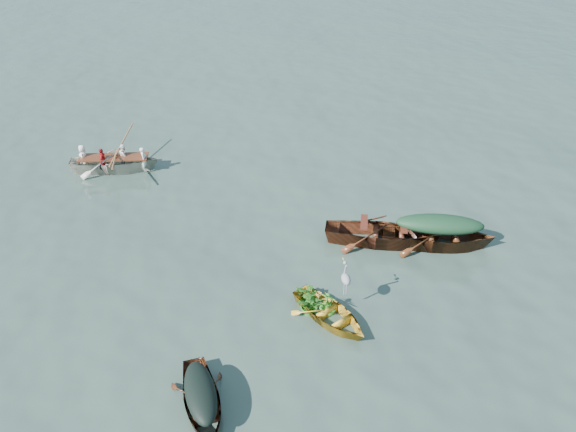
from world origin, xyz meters
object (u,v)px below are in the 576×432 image
Objects in this scene: dark_covered_boat at (202,409)px; heron at (346,283)px; yellow_dinghy at (329,320)px; rowed_boat at (116,171)px; open_wooden_boat at (382,243)px; green_tarp_boat at (436,246)px.

heron is at bearing 26.91° from dark_covered_boat.
yellow_dinghy is 0.93× the size of dark_covered_boat.
open_wooden_boat is at bearing -119.58° from rowed_boat.
yellow_dinghy is 0.60× the size of open_wooden_boat.
dark_covered_boat is 7.44m from open_wooden_boat.
rowed_boat is (-9.54, 6.56, 0.00)m from green_tarp_boat.
dark_covered_boat is 0.67× the size of green_tarp_boat.
green_tarp_boat is 4.92× the size of heron.
open_wooden_boat reaches higher than green_tarp_boat.
open_wooden_boat is 3.27m from heron.
dark_covered_boat is at bearing -176.88° from yellow_dinghy.
heron reaches higher than green_tarp_boat.
rowed_boat is 4.80× the size of heron.
yellow_dinghy is 3.08× the size of heron.
yellow_dinghy is 1.00m from heron.
yellow_dinghy is at bearing 159.79° from open_wooden_boat.
open_wooden_boat is 5.09× the size of heron.
dark_covered_boat is (-3.24, -2.07, 0.00)m from yellow_dinghy.
green_tarp_boat reaches higher than yellow_dinghy.
dark_covered_boat is 3.32× the size of heron.
green_tarp_boat is (3.84, 2.42, 0.00)m from yellow_dinghy.
heron is (3.69, 2.39, 0.83)m from dark_covered_boat.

